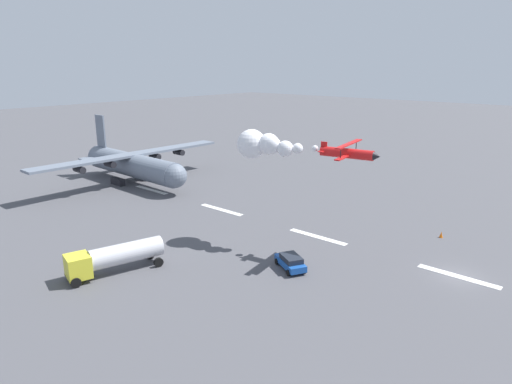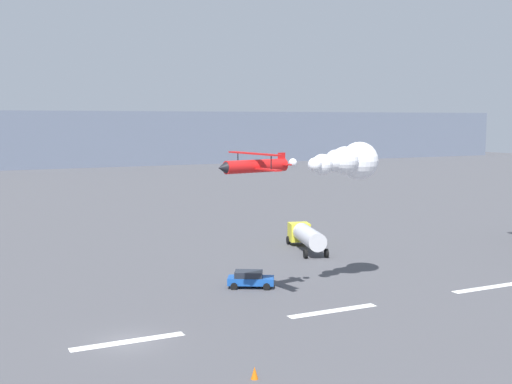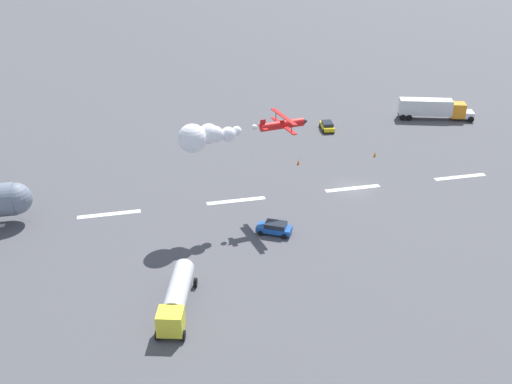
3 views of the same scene
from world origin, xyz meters
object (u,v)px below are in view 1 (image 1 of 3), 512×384
Objects in this scene: traffic_cone_far at (441,235)px; airport_staff_sedan at (291,262)px; cargo_transport_plane at (136,165)px; fuel_tanker_truck at (114,257)px; stunt_biplane_red at (269,145)px.

airport_staff_sedan is at bearing 65.42° from traffic_cone_far.
airport_staff_sedan is (-41.18, 10.32, -2.66)m from cargo_transport_plane.
cargo_transport_plane is 48.77× the size of traffic_cone_far.
fuel_tanker_truck is 38.33m from traffic_cone_far.
airport_staff_sedan is at bearing 145.35° from stunt_biplane_red.
cargo_transport_plane is at bearing 10.04° from traffic_cone_far.
stunt_biplane_red is at bearing -34.65° from airport_staff_sedan.
cargo_transport_plane is 2.21× the size of stunt_biplane_red.
fuel_tanker_truck reaches higher than airport_staff_sedan.
airport_staff_sedan is 21.08m from traffic_cone_far.
traffic_cone_far is (-21.84, -31.46, -1.37)m from fuel_tanker_truck.
stunt_biplane_red is 22.07× the size of traffic_cone_far.
traffic_cone_far is (-15.38, -14.59, -11.24)m from stunt_biplane_red.
fuel_tanker_truck reaches higher than traffic_cone_far.
airport_staff_sedan is at bearing -136.76° from fuel_tanker_truck.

